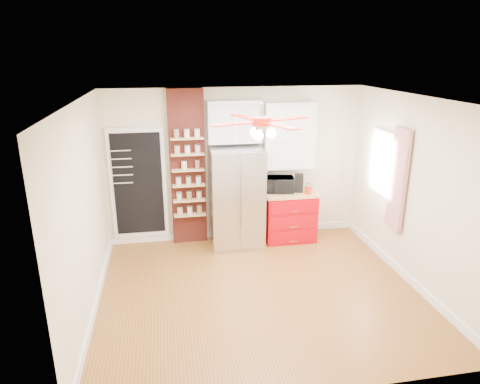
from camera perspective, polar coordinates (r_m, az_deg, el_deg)
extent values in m
plane|color=#8E5D24|center=(6.29, 2.56, -13.02)|extent=(4.50, 4.50, 0.00)
plane|color=white|center=(5.41, 2.97, 12.23)|extent=(4.50, 4.50, 0.00)
cube|color=beige|center=(7.59, -0.61, 3.63)|extent=(4.50, 0.02, 2.70)
cube|color=beige|center=(3.96, 9.30, -10.95)|extent=(4.50, 0.02, 2.70)
cube|color=beige|center=(5.67, -20.03, -2.63)|extent=(0.02, 4.00, 2.70)
cube|color=beige|center=(6.57, 22.25, -0.10)|extent=(0.02, 4.00, 2.70)
cube|color=white|center=(7.54, -13.40, 1.06)|extent=(0.95, 0.04, 1.95)
cube|color=black|center=(7.52, -13.41, 1.00)|extent=(0.82, 0.02, 1.78)
cube|color=maroon|center=(7.42, -7.00, 3.16)|extent=(0.60, 0.16, 2.70)
cube|color=silver|center=(7.37, -0.50, -0.68)|extent=(0.90, 0.70, 1.75)
cube|color=white|center=(7.25, -0.79, 9.40)|extent=(0.90, 0.35, 0.70)
cube|color=#B6030D|center=(7.78, 6.52, -3.25)|extent=(0.90, 0.60, 0.86)
cube|color=tan|center=(7.63, 6.64, -0.10)|extent=(0.94, 0.64, 0.04)
cube|color=white|center=(7.54, 6.55, 7.50)|extent=(0.90, 0.30, 1.15)
cube|color=white|center=(7.25, 18.61, 3.60)|extent=(0.04, 0.75, 1.05)
cube|color=#B41822|center=(6.79, 20.32, 1.58)|extent=(0.06, 0.40, 1.55)
cylinder|color=silver|center=(5.43, 2.94, 10.66)|extent=(0.05, 0.05, 0.20)
cylinder|color=#B3150B|center=(5.45, 2.92, 9.41)|extent=(0.24, 0.24, 0.10)
sphere|color=white|center=(5.47, 2.89, 7.75)|extent=(0.13, 0.13, 0.13)
imported|color=black|center=(7.56, 5.28, 1.00)|extent=(0.53, 0.40, 0.27)
cube|color=black|center=(7.62, 7.84, 1.20)|extent=(0.19, 0.22, 0.31)
cylinder|color=red|center=(7.53, 9.11, 0.29)|extent=(0.12, 0.12, 0.14)
cylinder|color=#B03309|center=(7.74, 9.22, 0.72)|extent=(0.14, 0.14, 0.13)
cylinder|color=beige|center=(7.25, -7.46, 3.52)|extent=(0.12, 0.12, 0.14)
cylinder|color=brown|center=(7.27, -5.71, 3.63)|extent=(0.10, 0.10, 0.14)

